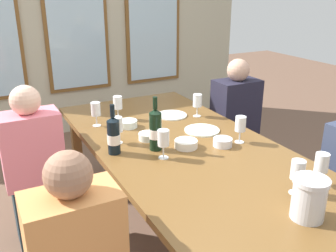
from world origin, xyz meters
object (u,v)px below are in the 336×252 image
object	(u,v)px
seated_person_1	(235,125)
wine_bottle_0	(114,135)
wine_bottle_1	(155,130)
white_plate_0	(171,115)
metal_pitcher	(309,198)
wine_glass_2	(298,172)
tasting_bowl_2	(128,124)
dining_table	(187,156)
wine_glass_4	(197,102)
tasting_bowl_0	(186,144)
wine_glass_7	(96,110)
wine_glass_3	(118,104)
seated_person_0	(35,171)
wine_glass_8	(322,164)
wine_glass_5	(117,126)
tasting_bowl_1	(148,136)
wine_glass_1	(163,139)
wine_glass_0	(240,125)
tasting_bowl_3	(223,142)
white_plate_1	(202,130)

from	to	relation	value
seated_person_1	wine_bottle_0	bearing A→B (deg)	-158.29
wine_bottle_1	white_plate_0	bearing A→B (deg)	53.33
metal_pitcher	wine_glass_2	bearing A→B (deg)	58.24
wine_bottle_1	tasting_bowl_2	distance (m)	0.45
dining_table	wine_glass_4	world-z (taller)	wine_glass_4
tasting_bowl_0	wine_glass_7	bearing A→B (deg)	120.89
tasting_bowl_2	wine_glass_3	distance (m)	0.22
seated_person_1	tasting_bowl_0	bearing A→B (deg)	-143.65
wine_glass_2	wine_bottle_0	bearing A→B (deg)	126.23
white_plate_0	seated_person_0	xyz separation A→B (m)	(-1.04, -0.02, -0.22)
wine_glass_8	wine_glass_4	bearing A→B (deg)	89.38
wine_bottle_1	wine_glass_5	distance (m)	0.26
tasting_bowl_1	seated_person_1	distance (m)	1.13
wine_glass_2	wine_glass_8	bearing A→B (deg)	0.95
wine_glass_3	tasting_bowl_0	bearing A→B (deg)	-75.33
metal_pitcher	wine_glass_8	distance (m)	0.32
tasting_bowl_1	wine_glass_3	distance (m)	0.48
tasting_bowl_0	wine_glass_2	world-z (taller)	wine_glass_2
wine_glass_2	seated_person_1	size ratio (longest dim) A/B	0.16
tasting_bowl_2	wine_glass_1	bearing A→B (deg)	-90.78
white_plate_0	wine_glass_0	size ratio (longest dim) A/B	1.36
wine_bottle_1	tasting_bowl_1	distance (m)	0.20
dining_table	seated_person_1	world-z (taller)	seated_person_1
wine_glass_3	seated_person_0	distance (m)	0.75
tasting_bowl_3	seated_person_1	xyz separation A→B (m)	(0.65, 0.72, -0.24)
wine_glass_4	tasting_bowl_2	bearing A→B (deg)	177.43
wine_glass_8	seated_person_1	world-z (taller)	seated_person_1
metal_pitcher	wine_glass_4	distance (m)	1.39
tasting_bowl_3	wine_glass_2	xyz separation A→B (m)	(-0.02, -0.63, 0.09)
white_plate_0	white_plate_1	distance (m)	0.38
wine_glass_7	wine_glass_4	bearing A→B (deg)	-11.63
tasting_bowl_0	wine_glass_3	distance (m)	0.73
seated_person_0	wine_bottle_0	bearing A→B (deg)	-45.36
metal_pitcher	wine_glass_1	distance (m)	0.87
wine_glass_3	wine_glass_2	bearing A→B (deg)	-75.04
wine_glass_4	wine_glass_5	bearing A→B (deg)	-163.68
white_plate_1	tasting_bowl_2	distance (m)	0.52
wine_bottle_1	wine_glass_8	bearing A→B (deg)	-55.32
wine_glass_2	wine_glass_3	size ratio (longest dim) A/B	1.00
wine_bottle_1	tasting_bowl_0	bearing A→B (deg)	-18.67
white_plate_1	seated_person_1	bearing A→B (deg)	35.32
wine_glass_1	seated_person_0	distance (m)	0.96
wine_glass_1	white_plate_1	bearing A→B (deg)	31.40
wine_glass_3	wine_glass_8	bearing A→B (deg)	-69.07
tasting_bowl_3	metal_pitcher	bearing A→B (deg)	-98.96
dining_table	white_plate_1	bearing A→B (deg)	39.27
tasting_bowl_3	wine_glass_8	bearing A→B (deg)	-77.20
tasting_bowl_3	tasting_bowl_2	bearing A→B (deg)	124.44
tasting_bowl_1	seated_person_1	xyz separation A→B (m)	(1.03, 0.41, -0.24)
wine_glass_5	seated_person_0	world-z (taller)	seated_person_0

